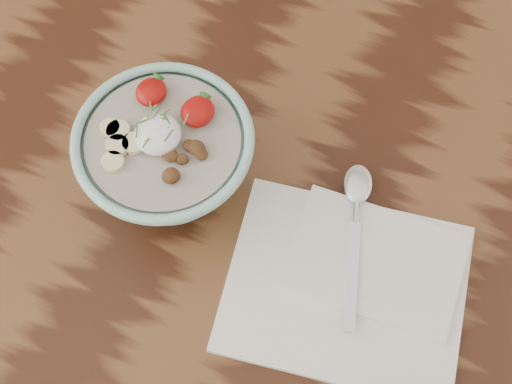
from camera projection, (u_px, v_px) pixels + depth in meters
table at (328, 264)px, 88.60cm from camera, size 160.00×90.00×75.00cm
breakfast_bowl at (167, 157)px, 77.17cm from camera, size 19.15×19.15×12.60cm
napkin at (352, 282)px, 77.21cm from camera, size 28.40×24.37×1.56cm
spoon at (357, 206)px, 79.62cm from camera, size 7.82×19.30×1.02cm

